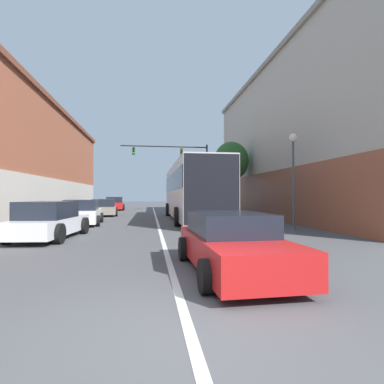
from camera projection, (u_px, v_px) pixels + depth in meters
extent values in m
plane|color=#4C4C4F|center=(190.00, 332.00, 3.47)|extent=(160.00, 160.00, 0.00)
cube|color=silver|center=(157.00, 220.00, 19.21)|extent=(0.14, 43.80, 0.01)
cube|color=beige|center=(47.00, 200.00, 17.95)|extent=(0.24, 28.37, 2.66)
cube|color=#B7B2A3|center=(326.00, 143.00, 21.74)|extent=(9.43, 22.79, 10.82)
cube|color=#995138|center=(264.00, 195.00, 21.04)|extent=(0.24, 22.34, 3.20)
cube|color=gray|center=(325.00, 71.00, 21.81)|extent=(9.80, 23.02, 0.30)
cube|color=#B7B7BC|center=(192.00, 191.00, 19.63)|extent=(2.57, 12.96, 3.29)
cube|color=black|center=(192.00, 182.00, 19.63)|extent=(2.62, 12.70, 1.05)
cube|color=beige|center=(192.00, 195.00, 19.62)|extent=(2.61, 12.83, 0.33)
cube|color=black|center=(212.00, 189.00, 13.23)|extent=(2.51, 0.06, 3.16)
cylinder|color=black|center=(168.00, 210.00, 23.40)|extent=(0.30, 1.00, 1.00)
cylinder|color=black|center=(201.00, 209.00, 23.77)|extent=(0.30, 1.00, 1.00)
cylinder|color=black|center=(177.00, 217.00, 15.45)|extent=(0.30, 1.00, 1.00)
cylinder|color=black|center=(227.00, 216.00, 15.82)|extent=(0.30, 1.00, 1.00)
cube|color=red|center=(232.00, 250.00, 6.23)|extent=(1.73, 4.15, 0.60)
cube|color=black|center=(229.00, 223.00, 6.47)|extent=(1.54, 2.18, 0.46)
cylinder|color=black|center=(184.00, 249.00, 7.34)|extent=(0.24, 0.57, 0.56)
cylinder|color=black|center=(249.00, 247.00, 7.62)|extent=(0.24, 0.57, 0.56)
cylinder|color=black|center=(206.00, 276.00, 4.83)|extent=(0.24, 0.57, 0.56)
cylinder|color=black|center=(302.00, 272.00, 5.11)|extent=(0.24, 0.57, 0.56)
cube|color=silver|center=(50.00, 226.00, 11.09)|extent=(2.01, 4.42, 0.57)
cube|color=black|center=(48.00, 210.00, 10.89)|extent=(1.69, 2.36, 0.62)
cylinder|color=black|center=(43.00, 226.00, 12.38)|extent=(0.28, 0.70, 0.68)
cylinder|color=black|center=(84.00, 226.00, 12.46)|extent=(0.28, 0.70, 0.68)
cylinder|color=black|center=(6.00, 234.00, 9.72)|extent=(0.28, 0.70, 0.68)
cylinder|color=black|center=(59.00, 234.00, 9.81)|extent=(0.28, 0.70, 0.68)
cube|color=slate|center=(104.00, 210.00, 24.10)|extent=(2.34, 4.86, 0.57)
cube|color=black|center=(104.00, 203.00, 23.88)|extent=(1.95, 2.61, 0.59)
cylinder|color=black|center=(93.00, 211.00, 25.28)|extent=(0.28, 0.61, 0.59)
cylinder|color=black|center=(116.00, 211.00, 25.75)|extent=(0.28, 0.61, 0.59)
cylinder|color=black|center=(90.00, 213.00, 22.46)|extent=(0.28, 0.61, 0.59)
cylinder|color=black|center=(116.00, 213.00, 22.93)|extent=(0.28, 0.61, 0.59)
cube|color=red|center=(115.00, 206.00, 32.85)|extent=(2.00, 3.99, 0.67)
cube|color=black|center=(115.00, 200.00, 32.66)|extent=(1.75, 2.11, 0.62)
cylinder|color=black|center=(107.00, 207.00, 33.85)|extent=(0.25, 0.62, 0.61)
cylinder|color=black|center=(124.00, 207.00, 34.21)|extent=(0.25, 0.62, 0.61)
cylinder|color=black|center=(105.00, 208.00, 31.48)|extent=(0.25, 0.62, 0.61)
cylinder|color=black|center=(123.00, 208.00, 31.84)|extent=(0.25, 0.62, 0.61)
cube|color=silver|center=(82.00, 216.00, 16.41)|extent=(2.06, 4.10, 0.65)
cube|color=black|center=(82.00, 205.00, 16.22)|extent=(1.77, 2.19, 0.55)
cylinder|color=black|center=(69.00, 218.00, 17.41)|extent=(0.27, 0.59, 0.57)
cylinder|color=black|center=(101.00, 217.00, 17.81)|extent=(0.27, 0.59, 0.57)
cylinder|color=black|center=(60.00, 222.00, 15.01)|extent=(0.27, 0.59, 0.57)
cylinder|color=black|center=(98.00, 221.00, 15.40)|extent=(0.27, 0.59, 0.57)
cylinder|color=black|center=(207.00, 178.00, 31.82)|extent=(0.18, 0.18, 7.03)
cylinder|color=black|center=(164.00, 147.00, 31.23)|extent=(9.02, 0.12, 0.12)
cube|color=#234723|center=(182.00, 152.00, 31.48)|extent=(0.28, 0.24, 0.80)
sphere|color=red|center=(182.00, 149.00, 31.33)|extent=(0.18, 0.18, 0.18)
sphere|color=black|center=(182.00, 152.00, 31.33)|extent=(0.18, 0.18, 0.18)
sphere|color=black|center=(182.00, 154.00, 31.32)|extent=(0.18, 0.18, 0.18)
cube|color=#234723|center=(134.00, 151.00, 30.78)|extent=(0.28, 0.24, 0.80)
sphere|color=black|center=(134.00, 148.00, 30.63)|extent=(0.18, 0.18, 0.18)
sphere|color=black|center=(134.00, 151.00, 30.63)|extent=(0.18, 0.18, 0.18)
sphere|color=green|center=(134.00, 153.00, 30.63)|extent=(0.18, 0.18, 0.18)
cone|color=#47474C|center=(293.00, 228.00, 13.71)|extent=(0.26, 0.26, 0.20)
cylinder|color=#47474C|center=(293.00, 185.00, 13.73)|extent=(0.10, 0.10, 4.12)
sphere|color=#EFE5CC|center=(293.00, 138.00, 13.76)|extent=(0.38, 0.38, 0.38)
cylinder|color=#4C3823|center=(231.00, 196.00, 23.67)|extent=(0.19, 0.19, 3.18)
ellipsoid|color=#2D5B28|center=(231.00, 161.00, 23.70)|extent=(2.75, 2.48, 3.03)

